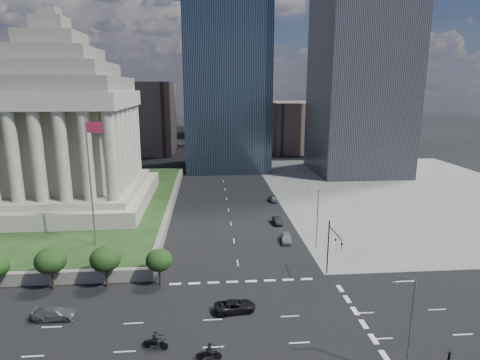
{
  "coord_description": "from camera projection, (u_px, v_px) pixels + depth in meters",
  "views": [
    {
      "loc": [
        -4.18,
        -36.38,
        26.18
      ],
      "look_at": [
        -0.29,
        12.15,
        14.82
      ],
      "focal_mm": 30.0,
      "sensor_mm": 36.0,
      "label": 1
    }
  ],
  "objects": [
    {
      "name": "sidewalk_ne",
      "position": [
        404.0,
        191.0,
        103.41
      ],
      "size": [
        68.0,
        90.0,
        0.03
      ],
      "primitive_type": "cube",
      "color": "slate",
      "rests_on": "ground"
    },
    {
      "name": "flagpole",
      "position": [
        91.0,
        176.0,
        60.21
      ],
      "size": [
        2.52,
        0.24,
        20.0
      ],
      "color": "slate",
      "rests_on": "plaza_lawn"
    },
    {
      "name": "suv_grey",
      "position": [
        55.0,
        313.0,
        46.15
      ],
      "size": [
        4.88,
        2.02,
        1.41
      ],
      "primitive_type": "imported",
      "rotation": [
        0.0,
        0.0,
        1.58
      ],
      "color": "#4D5053",
      "rests_on": "ground"
    },
    {
      "name": "motorcycle_lead",
      "position": [
        209.0,
        351.0,
        39.18
      ],
      "size": [
        2.57,
        0.76,
        1.9
      ],
      "primitive_type": null,
      "rotation": [
        0.0,
        0.0,
        -0.03
      ],
      "color": "black",
      "rests_on": "ground"
    },
    {
      "name": "street_lamp_north",
      "position": [
        316.0,
        215.0,
        65.61
      ],
      "size": [
        2.13,
        0.22,
        10.0
      ],
      "color": "slate",
      "rests_on": "ground"
    },
    {
      "name": "street_lamp_south",
      "position": [
        409.0,
        324.0,
        35.52
      ],
      "size": [
        2.13,
        0.22,
        10.0
      ],
      "color": "slate",
      "rests_on": "ground"
    },
    {
      "name": "traffic_signal_ne",
      "position": [
        332.0,
        244.0,
        54.66
      ],
      "size": [
        0.3,
        5.74,
        8.0
      ],
      "color": "black",
      "rests_on": "ground"
    },
    {
      "name": "building_filler_nw",
      "position": [
        144.0,
        117.0,
        162.27
      ],
      "size": [
        24.0,
        30.0,
        28.0
      ],
      "primitive_type": "cube",
      "color": "brown",
      "rests_on": "ground"
    },
    {
      "name": "parked_sedan_far",
      "position": [
        273.0,
        199.0,
        93.35
      ],
      "size": [
        3.98,
        1.83,
        1.32
      ],
      "primitive_type": "imported",
      "rotation": [
        0.0,
        0.0,
        0.07
      ],
      "color": "#505256",
      "rests_on": "ground"
    },
    {
      "name": "ground",
      "position": [
        221.0,
        164.0,
        138.66
      ],
      "size": [
        500.0,
        500.0,
        0.0
      ],
      "primitive_type": "plane",
      "color": "black",
      "rests_on": "ground"
    },
    {
      "name": "plaza_lawn",
      "position": [
        19.0,
        203.0,
        86.2
      ],
      "size": [
        64.0,
        68.0,
        0.1
      ],
      "primitive_type": "cube",
      "color": "#1D3315",
      "rests_on": "plaza_terrace"
    },
    {
      "name": "parked_sedan_near",
      "position": [
        286.0,
        238.0,
        69.11
      ],
      "size": [
        2.33,
        4.59,
        1.5
      ],
      "primitive_type": "imported",
      "rotation": [
        0.0,
        0.0,
        -0.13
      ],
      "color": "#9DA0A6",
      "rests_on": "ground"
    },
    {
      "name": "motorcycle_trail",
      "position": [
        155.0,
        340.0,
        40.81
      ],
      "size": [
        2.86,
        1.38,
        2.06
      ],
      "primitive_type": null,
      "rotation": [
        0.0,
        0.0,
        -0.24
      ],
      "color": "black",
      "rests_on": "ground"
    },
    {
      "name": "midrise_glass",
      "position": [
        226.0,
        74.0,
        127.15
      ],
      "size": [
        26.0,
        26.0,
        60.0
      ],
      "primitive_type": "cube",
      "color": "black",
      "rests_on": "ground"
    },
    {
      "name": "pickup_truck",
      "position": [
        235.0,
        306.0,
        47.71
      ],
      "size": [
        5.18,
        2.91,
        1.37
      ],
      "primitive_type": "imported",
      "rotation": [
        0.0,
        0.0,
        1.7
      ],
      "color": "black",
      "rests_on": "ground"
    },
    {
      "name": "plaza_terrace",
      "position": [
        20.0,
        207.0,
        86.42
      ],
      "size": [
        66.0,
        70.0,
        1.8
      ],
      "primitive_type": "cube",
      "color": "#605C52",
      "rests_on": "ground"
    },
    {
      "name": "war_memorial",
      "position": [
        59.0,
        111.0,
        80.68
      ],
      "size": [
        34.0,
        34.0,
        39.0
      ],
      "primitive_type": null,
      "color": "gray",
      "rests_on": "plaza_lawn"
    },
    {
      "name": "building_filler_ne",
      "position": [
        294.0,
        126.0,
        168.0
      ],
      "size": [
        20.0,
        30.0,
        20.0
      ],
      "primitive_type": "cube",
      "color": "brown",
      "rests_on": "ground"
    },
    {
      "name": "highrise_ne",
      "position": [
        365.0,
        2.0,
        116.01
      ],
      "size": [
        26.0,
        28.0,
        100.0
      ],
      "primitive_type": "cube",
      "color": "black",
      "rests_on": "ground"
    },
    {
      "name": "parked_sedan_mid",
      "position": [
        277.0,
        221.0,
        78.24
      ],
      "size": [
        3.97,
        1.57,
        1.28
      ],
      "primitive_type": "imported",
      "rotation": [
        0.0,
        0.0,
        0.06
      ],
      "color": "black",
      "rests_on": "ground"
    }
  ]
}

